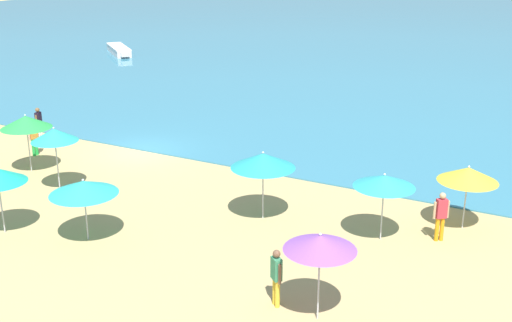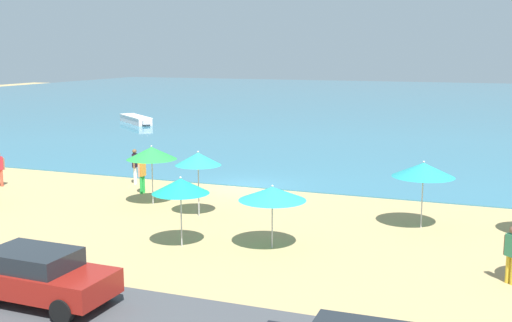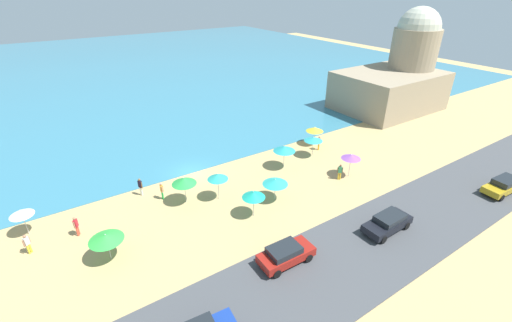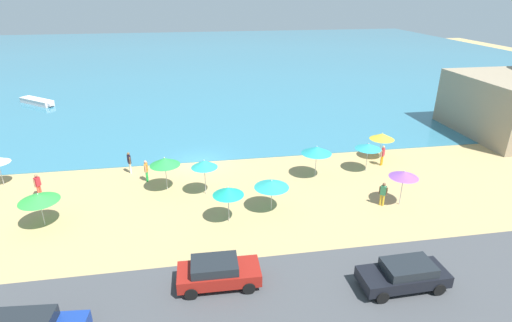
{
  "view_description": "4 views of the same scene",
  "coord_description": "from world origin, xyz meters",
  "px_view_note": "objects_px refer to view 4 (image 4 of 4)",
  "views": [
    {
      "loc": [
        19.26,
        -23.83,
        9.76
      ],
      "look_at": [
        8.09,
        -3.14,
        1.73
      ],
      "focal_mm": 45.0,
      "sensor_mm": 36.0,
      "label": 1
    },
    {
      "loc": [
        11.7,
        -28.96,
        6.77
      ],
      "look_at": [
        0.52,
        0.05,
        1.36
      ],
      "focal_mm": 45.0,
      "sensor_mm": 36.0,
      "label": 2
    },
    {
      "loc": [
        -11.57,
        -30.07,
        18.11
      ],
      "look_at": [
        6.34,
        -2.99,
        0.96
      ],
      "focal_mm": 24.0,
      "sensor_mm": 36.0,
      "label": 3
    },
    {
      "loc": [
        -0.38,
        -31.96,
        13.91
      ],
      "look_at": [
        4.19,
        -4.74,
        1.85
      ],
      "focal_mm": 28.0,
      "sensor_mm": 36.0,
      "label": 4
    }
  ],
  "objects_px": {
    "beach_umbrella_6": "(404,174)",
    "bather_2": "(146,170)",
    "beach_umbrella_1": "(228,191)",
    "parked_car_2": "(404,274)",
    "beach_umbrella_4": "(272,184)",
    "beach_umbrella_7": "(165,162)",
    "beach_umbrella_5": "(317,150)",
    "beach_umbrella_3": "(382,136)",
    "skiff_nearshore": "(37,102)",
    "bather_1": "(38,184)",
    "bather_4": "(383,154)",
    "parked_car_1": "(218,272)",
    "beach_umbrella_2": "(204,164)",
    "beach_umbrella_8": "(368,146)",
    "bather_3": "(383,193)",
    "bather_5": "(129,161)",
    "beach_umbrella_0": "(39,198)"
  },
  "relations": [
    {
      "from": "bather_3",
      "to": "parked_car_1",
      "type": "xyz_separation_m",
      "value": [
        -11.82,
        -6.24,
        -0.14
      ]
    },
    {
      "from": "beach_umbrella_1",
      "to": "parked_car_2",
      "type": "bearing_deg",
      "value": -44.01
    },
    {
      "from": "beach_umbrella_6",
      "to": "parked_car_1",
      "type": "relative_size",
      "value": 0.62
    },
    {
      "from": "beach_umbrella_5",
      "to": "bather_2",
      "type": "height_order",
      "value": "beach_umbrella_5"
    },
    {
      "from": "beach_umbrella_5",
      "to": "parked_car_2",
      "type": "xyz_separation_m",
      "value": [
        0.47,
        -13.14,
        -1.46
      ]
    },
    {
      "from": "beach_umbrella_2",
      "to": "beach_umbrella_3",
      "type": "xyz_separation_m",
      "value": [
        15.51,
        4.12,
        -0.33
      ]
    },
    {
      "from": "beach_umbrella_8",
      "to": "bather_3",
      "type": "distance_m",
      "value": 5.8
    },
    {
      "from": "beach_umbrella_4",
      "to": "beach_umbrella_7",
      "type": "bearing_deg",
      "value": 149.89
    },
    {
      "from": "beach_umbrella_5",
      "to": "bather_2",
      "type": "bearing_deg",
      "value": 174.0
    },
    {
      "from": "beach_umbrella_1",
      "to": "beach_umbrella_5",
      "type": "bearing_deg",
      "value": 36.14
    },
    {
      "from": "beach_umbrella_3",
      "to": "bather_3",
      "type": "relative_size",
      "value": 1.37
    },
    {
      "from": "bather_4",
      "to": "parked_car_1",
      "type": "height_order",
      "value": "bather_4"
    },
    {
      "from": "bather_4",
      "to": "beach_umbrella_2",
      "type": "bearing_deg",
      "value": -169.88
    },
    {
      "from": "bather_4",
      "to": "parked_car_2",
      "type": "relative_size",
      "value": 0.4
    },
    {
      "from": "beach_umbrella_1",
      "to": "parked_car_2",
      "type": "distance_m",
      "value": 11.14
    },
    {
      "from": "beach_umbrella_7",
      "to": "bather_3",
      "type": "xyz_separation_m",
      "value": [
        14.74,
        -4.83,
        -1.32
      ]
    },
    {
      "from": "bather_3",
      "to": "parked_car_1",
      "type": "height_order",
      "value": "bather_3"
    },
    {
      "from": "beach_umbrella_6",
      "to": "bather_2",
      "type": "xyz_separation_m",
      "value": [
        -17.64,
        6.65,
        -1.32
      ]
    },
    {
      "from": "beach_umbrella_6",
      "to": "skiff_nearshore",
      "type": "height_order",
      "value": "beach_umbrella_6"
    },
    {
      "from": "beach_umbrella_6",
      "to": "beach_umbrella_2",
      "type": "bearing_deg",
      "value": 164.0
    },
    {
      "from": "beach_umbrella_1",
      "to": "beach_umbrella_4",
      "type": "height_order",
      "value": "beach_umbrella_1"
    },
    {
      "from": "bather_2",
      "to": "beach_umbrella_5",
      "type": "bearing_deg",
      "value": -6.0
    },
    {
      "from": "beach_umbrella_7",
      "to": "parked_car_2",
      "type": "distance_m",
      "value": 17.62
    },
    {
      "from": "beach_umbrella_8",
      "to": "bather_4",
      "type": "xyz_separation_m",
      "value": [
        1.79,
        0.87,
        -1.16
      ]
    },
    {
      "from": "beach_umbrella_3",
      "to": "skiff_nearshore",
      "type": "relative_size",
      "value": 0.47
    },
    {
      "from": "parked_car_1",
      "to": "bather_2",
      "type": "bearing_deg",
      "value": 109.38
    },
    {
      "from": "beach_umbrella_4",
      "to": "skiff_nearshore",
      "type": "height_order",
      "value": "beach_umbrella_4"
    },
    {
      "from": "beach_umbrella_2",
      "to": "bather_2",
      "type": "height_order",
      "value": "beach_umbrella_2"
    },
    {
      "from": "beach_umbrella_7",
      "to": "beach_umbrella_2",
      "type": "bearing_deg",
      "value": -21.43
    },
    {
      "from": "beach_umbrella_3",
      "to": "bather_4",
      "type": "xyz_separation_m",
      "value": [
        -0.51,
        -1.44,
        -1.05
      ]
    },
    {
      "from": "beach_umbrella_5",
      "to": "beach_umbrella_7",
      "type": "relative_size",
      "value": 0.99
    },
    {
      "from": "beach_umbrella_5",
      "to": "beach_umbrella_0",
      "type": "bearing_deg",
      "value": -168.06
    },
    {
      "from": "beach_umbrella_1",
      "to": "parked_car_2",
      "type": "xyz_separation_m",
      "value": [
        7.95,
        -7.68,
        -1.35
      ]
    },
    {
      "from": "bather_5",
      "to": "parked_car_1",
      "type": "relative_size",
      "value": 0.43
    },
    {
      "from": "parked_car_1",
      "to": "beach_umbrella_2",
      "type": "bearing_deg",
      "value": 90.69
    },
    {
      "from": "beach_umbrella_3",
      "to": "beach_umbrella_8",
      "type": "bearing_deg",
      "value": -134.93
    },
    {
      "from": "beach_umbrella_3",
      "to": "beach_umbrella_6",
      "type": "xyz_separation_m",
      "value": [
        -2.27,
        -7.92,
        0.24
      ]
    },
    {
      "from": "beach_umbrella_5",
      "to": "beach_umbrella_7",
      "type": "distance_m",
      "value": 11.58
    },
    {
      "from": "bather_3",
      "to": "beach_umbrella_2",
      "type": "bearing_deg",
      "value": 162.64
    },
    {
      "from": "beach_umbrella_4",
      "to": "bather_1",
      "type": "relative_size",
      "value": 1.33
    },
    {
      "from": "beach_umbrella_7",
      "to": "beach_umbrella_4",
      "type": "bearing_deg",
      "value": -30.11
    },
    {
      "from": "parked_car_2",
      "to": "bather_5",
      "type": "bearing_deg",
      "value": 132.87
    },
    {
      "from": "bather_5",
      "to": "beach_umbrella_6",
      "type": "bearing_deg",
      "value": -23.72
    },
    {
      "from": "beach_umbrella_7",
      "to": "parked_car_1",
      "type": "distance_m",
      "value": 11.55
    },
    {
      "from": "beach_umbrella_3",
      "to": "skiff_nearshore",
      "type": "distance_m",
      "value": 42.92
    },
    {
      "from": "beach_umbrella_0",
      "to": "skiff_nearshore",
      "type": "xyz_separation_m",
      "value": [
        -9.83,
        30.51,
        -1.59
      ]
    },
    {
      "from": "bather_1",
      "to": "parked_car_2",
      "type": "height_order",
      "value": "bather_1"
    },
    {
      "from": "beach_umbrella_3",
      "to": "skiff_nearshore",
      "type": "xyz_separation_m",
      "value": [
        -35.66,
        23.83,
        -1.66
      ]
    },
    {
      "from": "bather_4",
      "to": "parked_car_2",
      "type": "xyz_separation_m",
      "value": [
        -5.76,
        -14.35,
        -0.19
      ]
    },
    {
      "from": "bather_1",
      "to": "bather_4",
      "type": "distance_m",
      "value": 26.87
    }
  ]
}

